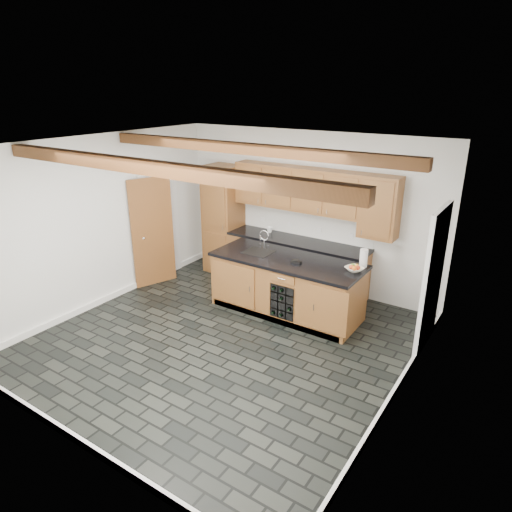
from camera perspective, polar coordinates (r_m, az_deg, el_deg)
The scene contains 10 objects.
ground at distance 6.82m, azimuth -4.05°, elevation -10.46°, with size 5.00×5.00×0.00m, color black.
room_shell at distance 6.62m, azimuth -2.17°, elevation 3.13°, with size 5.01×5.00×5.00m.
back_cabinetry at distance 8.30m, azimuth 3.12°, elevation 2.83°, with size 3.65×0.62×2.20m.
island at distance 7.40m, azimuth 3.83°, elevation -3.76°, with size 2.48×0.96×0.93m.
faucet at distance 7.52m, azimuth 0.43°, elevation 0.80°, with size 0.45×0.40×0.34m.
kitchen_scale at distance 7.08m, azimuth 5.04°, elevation -0.67°, with size 0.15×0.10×0.05m.
fruit_bowl at distance 6.89m, azimuth 12.19°, elevation -1.61°, with size 0.26×0.26×0.06m, color white.
fruit_cluster at distance 6.88m, azimuth 12.21°, elevation -1.35°, with size 0.16×0.17×0.07m.
paper_towel at distance 7.05m, azimuth 13.30°, elevation -0.25°, with size 0.12×0.12×0.28m, color white.
mug at distance 8.50m, azimuth 1.72°, elevation 3.30°, with size 0.11×0.11×0.11m, color white.
Camera 1 is at (3.62, -4.59, 3.52)m, focal length 32.00 mm.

